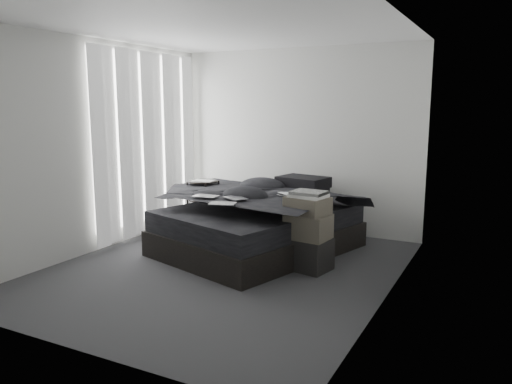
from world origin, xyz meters
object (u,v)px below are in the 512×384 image
at_px(box_lower, 307,254).
at_px(laptop, 287,189).
at_px(side_stand, 204,208).
at_px(bed, 258,238).

bearing_deg(box_lower, laptop, 140.96).
xyz_separation_m(side_stand, box_lower, (1.86, -0.75, -0.20)).
height_order(laptop, side_stand, laptop).
height_order(bed, laptop, laptop).
bearing_deg(bed, side_stand, 177.71).
relative_size(side_stand, box_lower, 1.58).
distance_m(side_stand, box_lower, 2.01).
xyz_separation_m(bed, box_lower, (0.82, -0.39, 0.02)).
distance_m(laptop, side_stand, 1.58).
xyz_separation_m(laptop, side_stand, (-1.46, 0.43, -0.45)).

